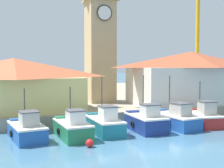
{
  "coord_description": "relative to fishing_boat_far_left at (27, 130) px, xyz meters",
  "views": [
    {
      "loc": [
        -9.24,
        -17.58,
        5.4
      ],
      "look_at": [
        0.77,
        9.87,
        3.5
      ],
      "focal_mm": 50.0,
      "sensor_mm": 36.0,
      "label": 1
    }
  ],
  "objects": [
    {
      "name": "clock_tower",
      "position": [
        8.99,
        10.92,
        7.55
      ],
      "size": [
        3.39,
        3.39,
        15.24
      ],
      "color": "tan",
      "rests_on": "quay_wharf"
    },
    {
      "name": "warehouse_right",
      "position": [
        17.85,
        6.31,
        3.23
      ],
      "size": [
        13.19,
        6.57,
        5.62
      ],
      "color": "silver",
      "rests_on": "quay_wharf"
    },
    {
      "name": "ground_plane",
      "position": [
        7.45,
        -4.95,
        -0.74
      ],
      "size": [
        300.0,
        300.0,
        0.0
      ],
      "primitive_type": "plane",
      "color": "teal"
    },
    {
      "name": "dock_worker_near_tower",
      "position": [
        4.52,
        4.85,
        1.2
      ],
      "size": [
        0.34,
        0.22,
        1.62
      ],
      "color": "#33333D",
      "rests_on": "quay_wharf"
    },
    {
      "name": "quay_wharf",
      "position": [
        7.45,
        22.93,
        -0.19
      ],
      "size": [
        120.0,
        40.0,
        1.1
      ],
      "primitive_type": "cube",
      "color": "#9E937F",
      "rests_on": "ground"
    },
    {
      "name": "fishing_boat_left_outer",
      "position": [
        3.17,
        -0.56,
        0.02
      ],
      "size": [
        2.2,
        4.44,
        3.71
      ],
      "color": "#237A4C",
      "rests_on": "ground"
    },
    {
      "name": "fishing_boat_left_inner",
      "position": [
        5.85,
        0.15,
        0.03
      ],
      "size": [
        2.05,
        4.68,
        4.38
      ],
      "color": "#196B7F",
      "rests_on": "ground"
    },
    {
      "name": "fishing_boat_center",
      "position": [
        12.06,
        0.11,
        0.02
      ],
      "size": [
        2.77,
        5.15,
        4.38
      ],
      "color": "#2356A8",
      "rests_on": "ground"
    },
    {
      "name": "fishing_boat_far_left",
      "position": [
        0.0,
        0.0,
        0.0
      ],
      "size": [
        2.58,
        4.52,
        3.63
      ],
      "color": "#2356A8",
      "rests_on": "ground"
    },
    {
      "name": "mooring_buoy",
      "position": [
        3.65,
        -3.37,
        -0.47
      ],
      "size": [
        0.53,
        0.53,
        0.53
      ],
      "primitive_type": "sphere",
      "color": "red",
      "rests_on": "ground"
    },
    {
      "name": "fishing_boat_mid_left",
      "position": [
        9.22,
        -0.26,
        0.07
      ],
      "size": [
        2.22,
        4.1,
        4.48
      ],
      "color": "navy",
      "rests_on": "ground"
    },
    {
      "name": "warehouse_left",
      "position": [
        -0.48,
        6.71,
        2.82
      ],
      "size": [
        12.41,
        6.27,
        4.81
      ],
      "color": "#E5D17A",
      "rests_on": "quay_wharf"
    },
    {
      "name": "port_crane_near",
      "position": [
        26.09,
        16.89,
        7.64
      ],
      "size": [
        5.36,
        7.58,
        19.26
      ],
      "color": "#976E11",
      "rests_on": "quay_wharf"
    },
    {
      "name": "fishing_boat_mid_right",
      "position": [
        14.95,
        0.16,
        0.0
      ],
      "size": [
        2.61,
        4.68,
        3.85
      ],
      "color": "#AD2823",
      "rests_on": "ground"
    }
  ]
}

